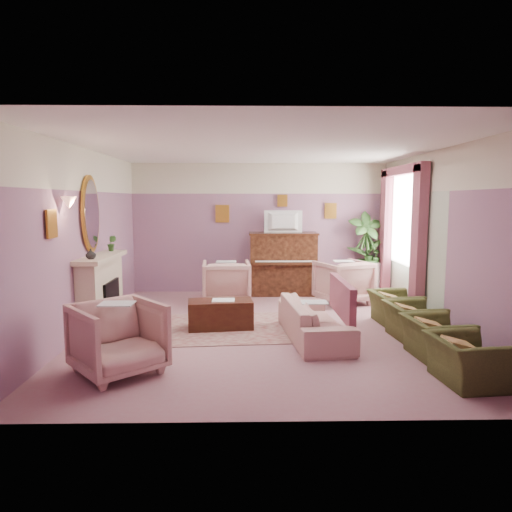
{
  "coord_description": "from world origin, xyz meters",
  "views": [
    {
      "loc": [
        -0.27,
        -6.95,
        2.02
      ],
      "look_at": [
        -0.12,
        0.4,
        1.11
      ],
      "focal_mm": 32.0,
      "sensor_mm": 36.0,
      "label": 1
    }
  ],
  "objects_px": {
    "coffee_table": "(220,314)",
    "sofa": "(314,313)",
    "floral_armchair_right": "(343,280)",
    "side_table": "(369,278)",
    "floral_armchair_left": "(226,280)",
    "floral_armchair_front": "(118,334)",
    "olive_chair_b": "(436,331)",
    "olive_chair_c": "(413,315)",
    "television": "(283,220)",
    "olive_chair_d": "(395,303)",
    "piano": "(283,264)",
    "olive_chair_a": "(467,353)"
  },
  "relations": [
    {
      "from": "coffee_table",
      "to": "sofa",
      "type": "bearing_deg",
      "value": -21.72
    },
    {
      "from": "floral_armchair_right",
      "to": "side_table",
      "type": "relative_size",
      "value": 1.34
    },
    {
      "from": "floral_armchair_left",
      "to": "side_table",
      "type": "relative_size",
      "value": 1.34
    },
    {
      "from": "floral_armchair_front",
      "to": "olive_chair_b",
      "type": "xyz_separation_m",
      "value": [
        3.91,
        0.46,
        -0.12
      ]
    },
    {
      "from": "olive_chair_c",
      "to": "side_table",
      "type": "relative_size",
      "value": 1.15
    },
    {
      "from": "television",
      "to": "floral_armchair_front",
      "type": "bearing_deg",
      "value": -117.11
    },
    {
      "from": "floral_armchair_left",
      "to": "olive_chair_d",
      "type": "bearing_deg",
      "value": -27.56
    },
    {
      "from": "coffee_table",
      "to": "floral_armchair_front",
      "type": "xyz_separation_m",
      "value": [
        -1.07,
        -1.86,
        0.24
      ]
    },
    {
      "from": "olive_chair_c",
      "to": "olive_chair_d",
      "type": "relative_size",
      "value": 1.0
    },
    {
      "from": "floral_armchair_front",
      "to": "piano",
      "type": "bearing_deg",
      "value": 63.15
    },
    {
      "from": "piano",
      "to": "olive_chair_a",
      "type": "relative_size",
      "value": 1.74
    },
    {
      "from": "television",
      "to": "sofa",
      "type": "distance_m",
      "value": 3.35
    },
    {
      "from": "television",
      "to": "floral_armchair_right",
      "type": "bearing_deg",
      "value": -36.39
    },
    {
      "from": "piano",
      "to": "floral_armchair_left",
      "type": "height_order",
      "value": "piano"
    },
    {
      "from": "floral_armchair_front",
      "to": "olive_chair_d",
      "type": "distance_m",
      "value": 4.44
    },
    {
      "from": "floral_armchair_front",
      "to": "olive_chair_a",
      "type": "relative_size",
      "value": 1.16
    },
    {
      "from": "sofa",
      "to": "floral_armchair_left",
      "type": "height_order",
      "value": "floral_armchair_left"
    },
    {
      "from": "side_table",
      "to": "television",
      "type": "bearing_deg",
      "value": -179.69
    },
    {
      "from": "olive_chair_c",
      "to": "side_table",
      "type": "bearing_deg",
      "value": 86.54
    },
    {
      "from": "floral_armchair_right",
      "to": "floral_armchair_front",
      "type": "relative_size",
      "value": 1.0
    },
    {
      "from": "television",
      "to": "floral_armchair_left",
      "type": "relative_size",
      "value": 0.85
    },
    {
      "from": "coffee_table",
      "to": "sofa",
      "type": "xyz_separation_m",
      "value": [
        1.4,
        -0.56,
        0.16
      ]
    },
    {
      "from": "floral_armchair_front",
      "to": "side_table",
      "type": "bearing_deg",
      "value": 47.21
    },
    {
      "from": "olive_chair_a",
      "to": "olive_chair_c",
      "type": "relative_size",
      "value": 1.0
    },
    {
      "from": "side_table",
      "to": "floral_armchair_left",
      "type": "bearing_deg",
      "value": -164.01
    },
    {
      "from": "coffee_table",
      "to": "olive_chair_a",
      "type": "distance_m",
      "value": 3.61
    },
    {
      "from": "sofa",
      "to": "side_table",
      "type": "height_order",
      "value": "sofa"
    },
    {
      "from": "floral_armchair_front",
      "to": "side_table",
      "type": "distance_m",
      "value": 6.04
    },
    {
      "from": "olive_chair_d",
      "to": "piano",
      "type": "bearing_deg",
      "value": 124.78
    },
    {
      "from": "floral_armchair_left",
      "to": "olive_chair_d",
      "type": "relative_size",
      "value": 1.16
    },
    {
      "from": "side_table",
      "to": "olive_chair_b",
      "type": "bearing_deg",
      "value": -92.75
    },
    {
      "from": "floral_armchair_right",
      "to": "side_table",
      "type": "distance_m",
      "value": 1.11
    },
    {
      "from": "olive_chair_b",
      "to": "piano",
      "type": "bearing_deg",
      "value": 112.33
    },
    {
      "from": "olive_chair_b",
      "to": "sofa",
      "type": "bearing_deg",
      "value": 149.51
    },
    {
      "from": "olive_chair_a",
      "to": "olive_chair_b",
      "type": "height_order",
      "value": "same"
    },
    {
      "from": "olive_chair_b",
      "to": "olive_chair_d",
      "type": "height_order",
      "value": "same"
    },
    {
      "from": "piano",
      "to": "coffee_table",
      "type": "height_order",
      "value": "piano"
    },
    {
      "from": "coffee_table",
      "to": "side_table",
      "type": "xyz_separation_m",
      "value": [
        3.03,
        2.57,
        0.12
      ]
    },
    {
      "from": "television",
      "to": "coffee_table",
      "type": "xyz_separation_m",
      "value": [
        -1.19,
        -2.56,
        -1.38
      ]
    },
    {
      "from": "sofa",
      "to": "television",
      "type": "bearing_deg",
      "value": 93.83
    },
    {
      "from": "television",
      "to": "olive_chair_d",
      "type": "xyz_separation_m",
      "value": [
        1.65,
        -2.32,
        -1.25
      ]
    },
    {
      "from": "sofa",
      "to": "floral_armchair_front",
      "type": "xyz_separation_m",
      "value": [
        -2.47,
        -1.31,
        0.09
      ]
    },
    {
      "from": "piano",
      "to": "olive_chair_c",
      "type": "bearing_deg",
      "value": -62.69
    },
    {
      "from": "floral_armchair_left",
      "to": "floral_armchair_front",
      "type": "relative_size",
      "value": 1.0
    },
    {
      "from": "sofa",
      "to": "olive_chair_b",
      "type": "height_order",
      "value": "sofa"
    },
    {
      "from": "floral_armchair_left",
      "to": "sofa",
      "type": "bearing_deg",
      "value": -58.65
    },
    {
      "from": "television",
      "to": "olive_chair_c",
      "type": "bearing_deg",
      "value": -62.32
    },
    {
      "from": "floral_armchair_left",
      "to": "olive_chair_b",
      "type": "relative_size",
      "value": 1.16
    },
    {
      "from": "olive_chair_c",
      "to": "floral_armchair_right",
      "type": "bearing_deg",
      "value": 102.95
    },
    {
      "from": "television",
      "to": "floral_armchair_front",
      "type": "relative_size",
      "value": 0.85
    }
  ]
}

